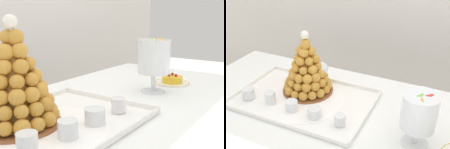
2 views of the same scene
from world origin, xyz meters
The scene contains 10 objects.
buffet_table centered at (0.00, 0.00, 0.70)m, with size 1.75×0.91×0.79m.
serving_tray centered at (-0.23, 0.06, 0.80)m, with size 0.67×0.44×0.02m.
croquembouche centered at (-0.26, 0.14, 0.93)m, with size 0.26×0.26×0.33m.
dessert_cup_left centered at (-0.49, -0.05, 0.83)m, with size 0.06×0.06×0.05m.
dessert_cup_mid_left centered at (-0.36, -0.04, 0.83)m, with size 0.05×0.05×0.06m.
dessert_cup_centre centered at (-0.23, -0.05, 0.82)m, with size 0.06×0.06×0.05m.
dessert_cup_mid_right centered at (-0.11, -0.04, 0.82)m, with size 0.06×0.06×0.05m.
dessert_cup_right centered at (0.01, -0.05, 0.82)m, with size 0.05×0.05×0.05m.
macaron_goblet centered at (0.33, -0.02, 0.94)m, with size 0.14×0.14×0.24m.
wine_glass centered at (-0.20, 0.18, 0.92)m, with size 0.07×0.07×0.17m.
Camera 2 is at (0.41, -0.92, 1.57)m, focal length 44.48 mm.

